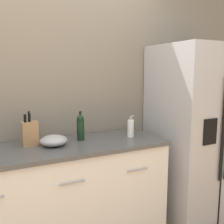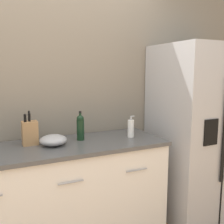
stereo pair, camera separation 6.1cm
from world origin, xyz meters
The scene contains 7 objects.
wall_back centered at (0.00, 1.22, 1.30)m, with size 10.00×0.05×2.60m.
counter_unit centered at (-0.19, 0.87, 0.46)m, with size 2.44×0.64×0.91m.
refrigerator centered at (1.56, 0.80, 0.90)m, with size 0.82×0.78×1.80m.
knife_block centered at (-0.13, 0.98, 1.02)m, with size 0.13×0.10×0.29m.
wine_bottle centered at (0.31, 0.95, 1.04)m, with size 0.07×0.07×0.27m.
soap_dispenser centered at (0.78, 0.84, 1.00)m, with size 0.07×0.06×0.21m.
mixing_bowl centered at (0.05, 0.87, 0.96)m, with size 0.23×0.23×0.09m.
Camera 1 is at (-0.48, -1.25, 1.53)m, focal length 42.00 mm.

